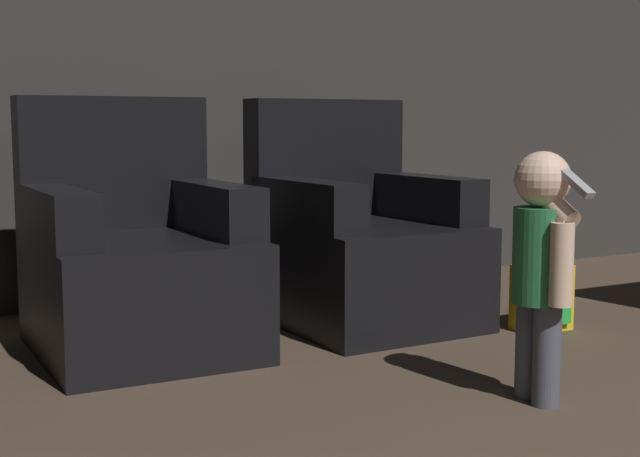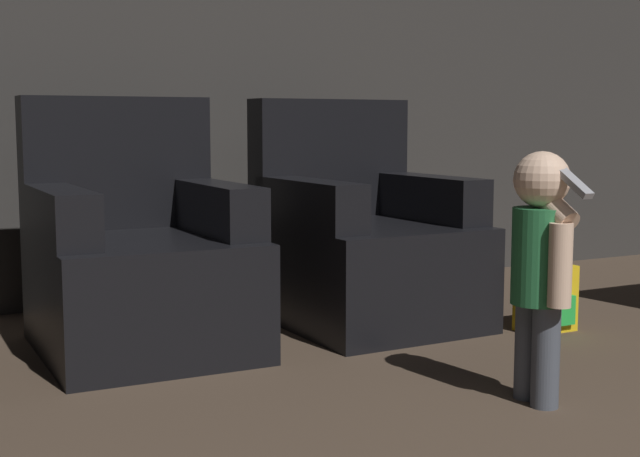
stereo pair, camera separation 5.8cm
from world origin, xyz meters
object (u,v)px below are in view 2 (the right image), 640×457
at_px(armchair_middle, 138,263).
at_px(armchair_right, 363,246).
at_px(person_toddler, 541,256).
at_px(toy_backpack, 546,299).

bearing_deg(armchair_middle, armchair_right, 0.67).
relative_size(armchair_right, person_toddler, 1.24).
bearing_deg(person_toddler, armchair_right, -176.78).
bearing_deg(armchair_middle, toy_backpack, -17.32).
height_order(armchair_middle, person_toddler, armchair_middle).
bearing_deg(person_toddler, toy_backpack, 144.68).
bearing_deg(armchair_right, armchair_middle, 178.34).
bearing_deg(armchair_right, toy_backpack, -42.95).
bearing_deg(armchair_middle, person_toddler, -53.47).
height_order(armchair_right, person_toddler, armchair_right).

